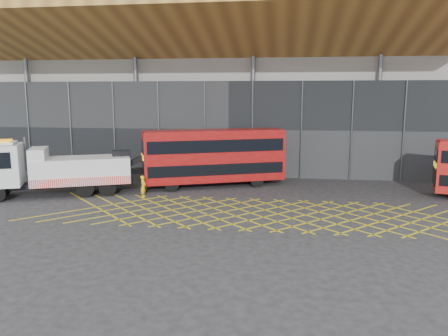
# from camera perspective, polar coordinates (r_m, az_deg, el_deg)

# --- Properties ---
(ground_plane) EXTENTS (120.00, 120.00, 0.00)m
(ground_plane) POSITION_cam_1_polar(r_m,az_deg,el_deg) (26.73, -6.86, -5.46)
(ground_plane) COLOR #242426
(road_markings) EXTENTS (27.96, 7.16, 0.01)m
(road_markings) POSITION_cam_1_polar(r_m,az_deg,el_deg) (25.90, 5.27, -5.92)
(road_markings) COLOR gold
(road_markings) RESTS_ON ground_plane
(construction_building) EXTENTS (55.00, 23.97, 18.00)m
(construction_building) POSITION_cam_1_polar(r_m,az_deg,el_deg) (43.64, 1.73, 12.32)
(construction_building) COLOR gray
(construction_building) RESTS_ON ground_plane
(recovery_truck) EXTENTS (11.14, 6.34, 4.01)m
(recovery_truck) POSITION_cam_1_polar(r_m,az_deg,el_deg) (32.16, -21.54, -0.13)
(recovery_truck) COLOR black
(recovery_truck) RESTS_ON ground_plane
(bus_towed) EXTENTS (10.68, 6.26, 4.30)m
(bus_towed) POSITION_cam_1_polar(r_m,az_deg,el_deg) (32.82, -1.36, 1.68)
(bus_towed) COLOR maroon
(bus_towed) RESTS_ON ground_plane
(worker) EXTENTS (0.35, 0.54, 1.48)m
(worker) POSITION_cam_1_polar(r_m,az_deg,el_deg) (30.17, -10.50, -2.37)
(worker) COLOR yellow
(worker) RESTS_ON ground_plane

